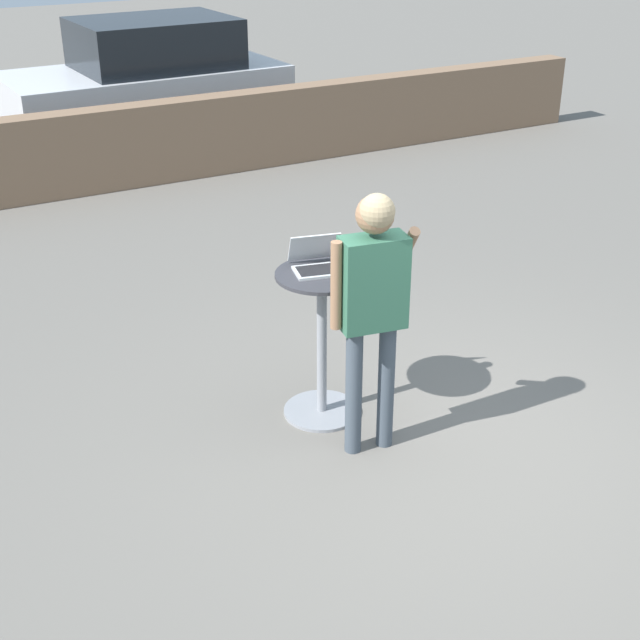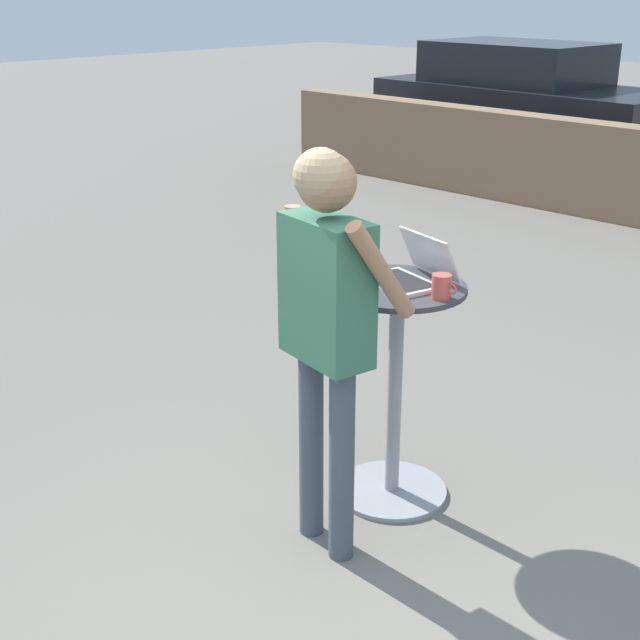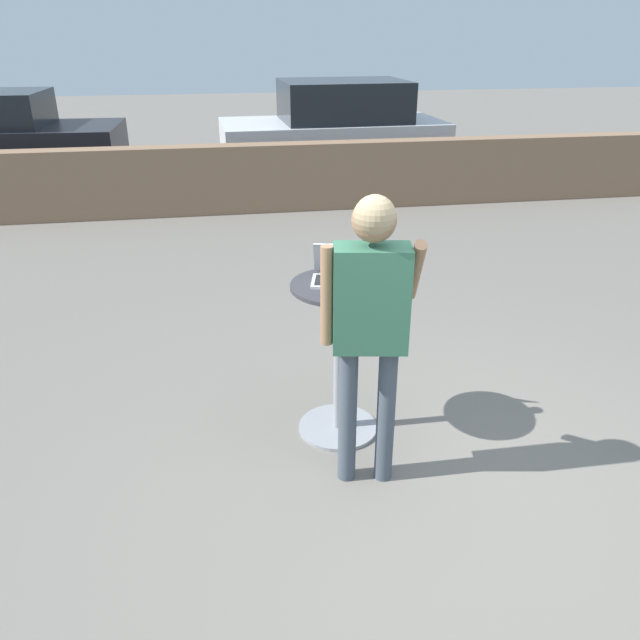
% 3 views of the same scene
% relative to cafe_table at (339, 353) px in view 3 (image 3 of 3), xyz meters
% --- Properties ---
extents(ground_plane, '(50.00, 50.00, 0.00)m').
position_rel_cafe_table_xyz_m(ground_plane, '(0.47, -0.84, -0.60)').
color(ground_plane, slate).
extents(pavement_kerb, '(13.85, 0.35, 0.99)m').
position_rel_cafe_table_xyz_m(pavement_kerb, '(0.47, 5.79, -0.11)').
color(pavement_kerb, '#84664C').
rests_on(pavement_kerb, ground_plane).
extents(cafe_table, '(0.63, 0.63, 1.09)m').
position_rel_cafe_table_xyz_m(cafe_table, '(0.00, 0.00, 0.00)').
color(cafe_table, gray).
rests_on(cafe_table, ground_plane).
extents(laptop, '(0.42, 0.40, 0.22)m').
position_rel_cafe_table_xyz_m(laptop, '(0.01, 0.08, 0.54)').
color(laptop, silver).
rests_on(laptop, cafe_table).
extents(coffee_mug, '(0.12, 0.09, 0.11)m').
position_rel_cafe_table_xyz_m(coffee_mug, '(0.25, -0.01, 0.54)').
color(coffee_mug, '#C14C42').
rests_on(coffee_mug, cafe_table).
extents(standing_person, '(0.59, 0.35, 1.79)m').
position_rel_cafe_table_xyz_m(standing_person, '(0.06, -0.53, 0.55)').
color(standing_person, '#424C56').
rests_on(standing_person, ground_plane).
extents(parked_car_further_down, '(3.96, 2.07, 1.70)m').
position_rel_cafe_table_xyz_m(parked_car_further_down, '(1.46, 7.72, 0.24)').
color(parked_car_further_down, silver).
rests_on(parked_car_further_down, ground_plane).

